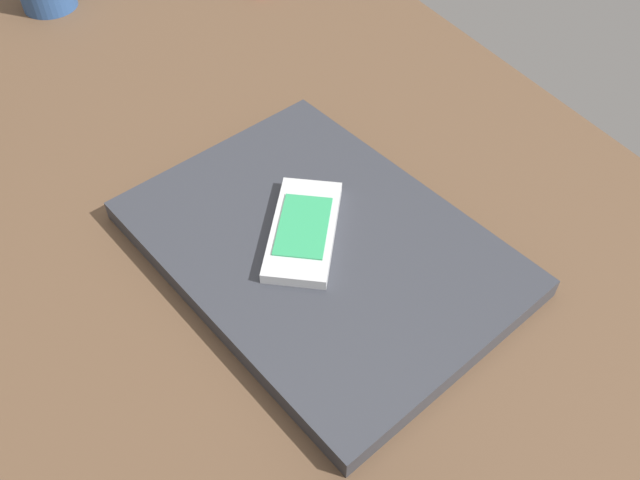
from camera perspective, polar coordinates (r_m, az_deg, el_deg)
The scene contains 3 objects.
desk_surface at distance 64.79cm, azimuth -7.55°, elevation 1.02°, with size 120.00×80.00×3.00cm, color brown.
laptop_closed at distance 59.25cm, azimuth 0.00°, elevation -0.64°, with size 33.28×24.17×2.00cm, color #33353D.
cell_phone_on_laptop at distance 58.59cm, azimuth -1.42°, elevation 0.87°, with size 12.72×11.77×1.17cm.
Camera 1 is at (-41.68, 15.52, 48.62)cm, focal length 37.39 mm.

